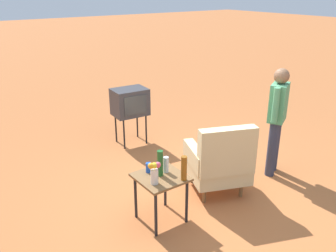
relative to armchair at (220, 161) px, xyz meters
name	(u,v)px	position (x,y,z in m)	size (l,w,h in m)	color
ground_plane	(205,193)	(0.16, -0.09, -0.50)	(60.00, 60.00, 0.00)	#AD6033
armchair	(220,161)	(0.00, 0.00, 0.00)	(0.99, 1.00, 1.06)	brown
side_table	(161,183)	(1.00, 0.04, 0.03)	(0.56, 0.56, 0.61)	black
tv_on_stand	(130,102)	(0.11, -2.22, 0.28)	(0.63, 0.49, 1.03)	black
person_standing	(277,116)	(-1.09, 0.03, 0.44)	(0.51, 0.36, 1.64)	#2D3347
bottle_wine_green	(160,163)	(1.00, 0.02, 0.28)	(0.07, 0.07, 0.32)	#1E5623
bottle_short_clear	(166,165)	(0.89, 0.00, 0.22)	(0.06, 0.06, 0.20)	silver
bottle_tall_amber	(184,168)	(0.83, 0.27, 0.27)	(0.07, 0.07, 0.30)	brown
soda_can_blue	(148,168)	(1.07, -0.13, 0.18)	(0.07, 0.07, 0.12)	blue
flower_vase	(154,172)	(1.16, 0.14, 0.26)	(0.14, 0.10, 0.27)	silver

